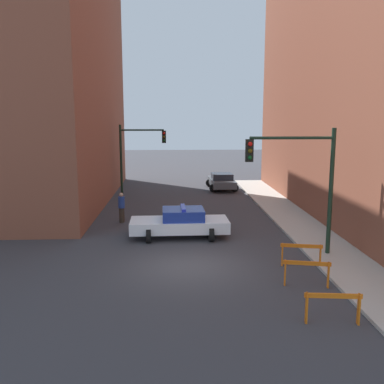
{
  "coord_description": "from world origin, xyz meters",
  "views": [
    {
      "loc": [
        -0.57,
        -15.91,
        5.74
      ],
      "look_at": [
        0.52,
        8.05,
        1.53
      ],
      "focal_mm": 40.0,
      "sensor_mm": 36.0,
      "label": 1
    }
  ],
  "objects_px": {
    "pedestrian_crossing": "(122,207)",
    "traffic_light_near": "(304,172)",
    "traffic_light_far": "(136,149)",
    "police_car": "(180,223)",
    "barrier_mid": "(307,269)",
    "parked_car_near": "(222,181)",
    "barrier_front": "(333,303)",
    "barrier_back": "(301,251)"
  },
  "relations": [
    {
      "from": "pedestrian_crossing",
      "to": "traffic_light_near",
      "type": "bearing_deg",
      "value": 16.77
    },
    {
      "from": "traffic_light_far",
      "to": "police_car",
      "type": "xyz_separation_m",
      "value": [
        3.08,
        -11.81,
        -2.67
      ]
    },
    {
      "from": "traffic_light_near",
      "to": "police_car",
      "type": "height_order",
      "value": "traffic_light_near"
    },
    {
      "from": "pedestrian_crossing",
      "to": "barrier_mid",
      "type": "bearing_deg",
      "value": 2.09
    },
    {
      "from": "traffic_light_near",
      "to": "parked_car_near",
      "type": "bearing_deg",
      "value": 94.65
    },
    {
      "from": "traffic_light_near",
      "to": "barrier_front",
      "type": "distance_m",
      "value": 6.66
    },
    {
      "from": "barrier_front",
      "to": "barrier_mid",
      "type": "relative_size",
      "value": 1.01
    },
    {
      "from": "barrier_back",
      "to": "parked_car_near",
      "type": "bearing_deg",
      "value": 93.25
    },
    {
      "from": "pedestrian_crossing",
      "to": "barrier_mid",
      "type": "distance_m",
      "value": 11.96
    },
    {
      "from": "traffic_light_far",
      "to": "barrier_front",
      "type": "xyz_separation_m",
      "value": [
        7.18,
        -20.81,
        -2.78
      ]
    },
    {
      "from": "police_car",
      "to": "pedestrian_crossing",
      "type": "height_order",
      "value": "pedestrian_crossing"
    },
    {
      "from": "traffic_light_far",
      "to": "pedestrian_crossing",
      "type": "xyz_separation_m",
      "value": [
        -0.1,
        -8.71,
        -2.54
      ]
    },
    {
      "from": "parked_car_near",
      "to": "barrier_mid",
      "type": "xyz_separation_m",
      "value": [
        0.63,
        -20.14,
        -0.06
      ]
    },
    {
      "from": "parked_car_near",
      "to": "barrier_mid",
      "type": "bearing_deg",
      "value": -89.83
    },
    {
      "from": "traffic_light_far",
      "to": "police_car",
      "type": "bearing_deg",
      "value": -75.4
    },
    {
      "from": "traffic_light_near",
      "to": "parked_car_near",
      "type": "relative_size",
      "value": 1.2
    },
    {
      "from": "traffic_light_far",
      "to": "barrier_front",
      "type": "relative_size",
      "value": 3.26
    },
    {
      "from": "barrier_back",
      "to": "traffic_light_near",
      "type": "bearing_deg",
      "value": 74.95
    },
    {
      "from": "barrier_front",
      "to": "parked_car_near",
      "type": "bearing_deg",
      "value": 91.32
    },
    {
      "from": "traffic_light_far",
      "to": "pedestrian_crossing",
      "type": "relative_size",
      "value": 3.13
    },
    {
      "from": "barrier_mid",
      "to": "barrier_back",
      "type": "relative_size",
      "value": 1.0
    },
    {
      "from": "traffic_light_far",
      "to": "pedestrian_crossing",
      "type": "height_order",
      "value": "traffic_light_far"
    },
    {
      "from": "traffic_light_far",
      "to": "barrier_front",
      "type": "bearing_deg",
      "value": -70.96
    },
    {
      "from": "barrier_mid",
      "to": "traffic_light_near",
      "type": "bearing_deg",
      "value": 77.01
    },
    {
      "from": "traffic_light_near",
      "to": "pedestrian_crossing",
      "type": "xyz_separation_m",
      "value": [
        -8.13,
        6.17,
        -2.67
      ]
    },
    {
      "from": "barrier_front",
      "to": "barrier_back",
      "type": "distance_m",
      "value": 4.69
    },
    {
      "from": "barrier_mid",
      "to": "traffic_light_far",
      "type": "bearing_deg",
      "value": 111.9
    },
    {
      "from": "barrier_mid",
      "to": "police_car",
      "type": "bearing_deg",
      "value": 123.7
    },
    {
      "from": "parked_car_near",
      "to": "police_car",
      "type": "bearing_deg",
      "value": -106.12
    },
    {
      "from": "police_car",
      "to": "parked_car_near",
      "type": "distance_m",
      "value": 14.29
    },
    {
      "from": "traffic_light_far",
      "to": "parked_car_near",
      "type": "bearing_deg",
      "value": 16.9
    },
    {
      "from": "traffic_light_far",
      "to": "barrier_mid",
      "type": "distance_m",
      "value": 19.73
    },
    {
      "from": "traffic_light_near",
      "to": "parked_car_near",
      "type": "distance_m",
      "value": 17.2
    },
    {
      "from": "barrier_front",
      "to": "barrier_mid",
      "type": "height_order",
      "value": "same"
    },
    {
      "from": "traffic_light_near",
      "to": "parked_car_near",
      "type": "height_order",
      "value": "traffic_light_near"
    },
    {
      "from": "traffic_light_near",
      "to": "police_car",
      "type": "relative_size",
      "value": 1.1
    },
    {
      "from": "traffic_light_near",
      "to": "barrier_back",
      "type": "bearing_deg",
      "value": -105.05
    },
    {
      "from": "traffic_light_near",
      "to": "barrier_back",
      "type": "xyz_separation_m",
      "value": [
        -0.34,
        -1.27,
        -2.91
      ]
    },
    {
      "from": "police_car",
      "to": "barrier_front",
      "type": "bearing_deg",
      "value": -156.83
    },
    {
      "from": "police_car",
      "to": "barrier_front",
      "type": "distance_m",
      "value": 9.89
    },
    {
      "from": "traffic_light_near",
      "to": "traffic_light_far",
      "type": "bearing_deg",
      "value": 118.36
    },
    {
      "from": "barrier_front",
      "to": "barrier_mid",
      "type": "distance_m",
      "value": 2.69
    }
  ]
}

